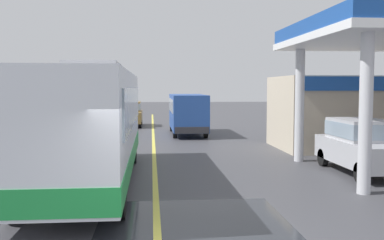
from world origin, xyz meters
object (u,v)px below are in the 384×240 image
at_px(car_trailing_behind_bus, 130,113).
at_px(coach_bus_main, 91,126).
at_px(minibus_opposing_lane, 188,110).
at_px(car_at_pump, 361,143).

bearing_deg(car_trailing_behind_bus, coach_bus_main, -90.79).
height_order(coach_bus_main, car_trailing_behind_bus, coach_bus_main).
height_order(minibus_opposing_lane, car_trailing_behind_bus, minibus_opposing_lane).
height_order(coach_bus_main, car_at_pump, coach_bus_main).
xyz_separation_m(coach_bus_main, car_trailing_behind_bus, (0.27, 19.69, -0.71)).
bearing_deg(car_at_pump, coach_bus_main, -175.52).
bearing_deg(coach_bus_main, minibus_opposing_lane, 73.47).
distance_m(coach_bus_main, car_at_pump, 8.92).
distance_m(coach_bus_main, car_trailing_behind_bus, 19.70).
distance_m(car_at_pump, minibus_opposing_lane, 13.81).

